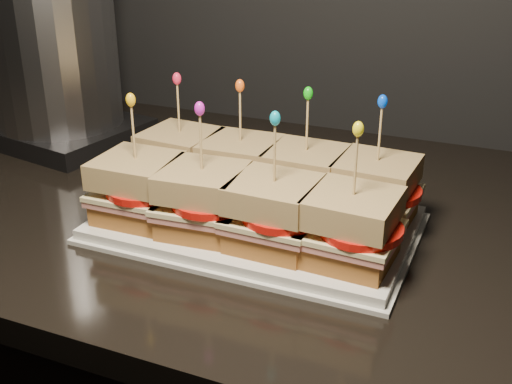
% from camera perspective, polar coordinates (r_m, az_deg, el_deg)
% --- Properties ---
extents(granite_slab, '(2.70, 0.73, 0.04)m').
position_cam_1_polar(granite_slab, '(0.97, -5.80, -0.65)').
color(granite_slab, black).
rests_on(granite_slab, cabinet).
extents(platter, '(0.39, 0.24, 0.02)m').
position_cam_1_polar(platter, '(0.83, 0.00, -2.89)').
color(platter, silver).
rests_on(platter, granite_slab).
extents(platter_rim, '(0.40, 0.25, 0.01)m').
position_cam_1_polar(platter_rim, '(0.84, 0.00, -3.26)').
color(platter_rim, silver).
rests_on(platter_rim, granite_slab).
extents(sandwich_0_bread_bot, '(0.10, 0.10, 0.03)m').
position_cam_1_polar(sandwich_0_bread_bot, '(0.93, -6.61, 1.33)').
color(sandwich_0_bread_bot, brown).
rests_on(sandwich_0_bread_bot, platter).
extents(sandwich_0_ham, '(0.11, 0.11, 0.01)m').
position_cam_1_polar(sandwich_0_ham, '(0.92, -6.66, 2.31)').
color(sandwich_0_ham, '#C37265').
rests_on(sandwich_0_ham, sandwich_0_bread_bot).
extents(sandwich_0_cheese, '(0.11, 0.11, 0.01)m').
position_cam_1_polar(sandwich_0_cheese, '(0.92, -6.68, 2.71)').
color(sandwich_0_cheese, beige).
rests_on(sandwich_0_cheese, sandwich_0_ham).
extents(sandwich_0_tomato, '(0.09, 0.09, 0.01)m').
position_cam_1_polar(sandwich_0_tomato, '(0.90, -6.22, 2.92)').
color(sandwich_0_tomato, red).
rests_on(sandwich_0_tomato, sandwich_0_cheese).
extents(sandwich_0_bread_top, '(0.10, 0.10, 0.03)m').
position_cam_1_polar(sandwich_0_bread_top, '(0.91, -6.76, 4.38)').
color(sandwich_0_bread_top, brown).
rests_on(sandwich_0_bread_top, sandwich_0_tomato).
extents(sandwich_0_pick, '(0.00, 0.00, 0.09)m').
position_cam_1_polar(sandwich_0_pick, '(0.89, -6.91, 7.17)').
color(sandwich_0_pick, tan).
rests_on(sandwich_0_pick, sandwich_0_bread_top).
extents(sandwich_0_frill, '(0.01, 0.01, 0.02)m').
position_cam_1_polar(sandwich_0_frill, '(0.88, -7.05, 9.97)').
color(sandwich_0_frill, '#E72344').
rests_on(sandwich_0_frill, sandwich_0_pick).
extents(sandwich_1_bread_bot, '(0.10, 0.10, 0.03)m').
position_cam_1_polar(sandwich_1_bread_bot, '(0.89, -1.35, 0.42)').
color(sandwich_1_bread_bot, brown).
rests_on(sandwich_1_bread_bot, platter).
extents(sandwich_1_ham, '(0.11, 0.10, 0.01)m').
position_cam_1_polar(sandwich_1_ham, '(0.88, -1.36, 1.44)').
color(sandwich_1_ham, '#C37265').
rests_on(sandwich_1_ham, sandwich_1_bread_bot).
extents(sandwich_1_cheese, '(0.11, 0.11, 0.01)m').
position_cam_1_polar(sandwich_1_cheese, '(0.88, -1.36, 1.86)').
color(sandwich_1_cheese, beige).
rests_on(sandwich_1_cheese, sandwich_1_ham).
extents(sandwich_1_tomato, '(0.09, 0.09, 0.01)m').
position_cam_1_polar(sandwich_1_tomato, '(0.86, -0.81, 2.06)').
color(sandwich_1_tomato, red).
rests_on(sandwich_1_tomato, sandwich_1_cheese).
extents(sandwich_1_bread_top, '(0.10, 0.10, 0.03)m').
position_cam_1_polar(sandwich_1_bread_top, '(0.87, -1.38, 3.59)').
color(sandwich_1_bread_top, brown).
rests_on(sandwich_1_bread_top, sandwich_1_tomato).
extents(sandwich_1_pick, '(0.00, 0.00, 0.09)m').
position_cam_1_polar(sandwich_1_pick, '(0.85, -1.41, 6.50)').
color(sandwich_1_pick, tan).
rests_on(sandwich_1_pick, sandwich_1_bread_top).
extents(sandwich_1_frill, '(0.01, 0.01, 0.02)m').
position_cam_1_polar(sandwich_1_frill, '(0.84, -1.44, 9.44)').
color(sandwich_1_frill, '#F55C15').
rests_on(sandwich_1_frill, sandwich_1_pick).
extents(sandwich_2_bread_bot, '(0.10, 0.10, 0.03)m').
position_cam_1_polar(sandwich_2_bread_bot, '(0.85, 4.34, -0.57)').
color(sandwich_2_bread_bot, brown).
rests_on(sandwich_2_bread_bot, platter).
extents(sandwich_2_ham, '(0.10, 0.10, 0.01)m').
position_cam_1_polar(sandwich_2_ham, '(0.85, 4.38, 0.48)').
color(sandwich_2_ham, '#C37265').
rests_on(sandwich_2_ham, sandwich_2_bread_bot).
extents(sandwich_2_cheese, '(0.11, 0.10, 0.01)m').
position_cam_1_polar(sandwich_2_cheese, '(0.85, 4.39, 0.91)').
color(sandwich_2_cheese, beige).
rests_on(sandwich_2_cheese, sandwich_2_ham).
extents(sandwich_2_tomato, '(0.09, 0.09, 0.01)m').
position_cam_1_polar(sandwich_2_tomato, '(0.83, 5.05, 1.11)').
color(sandwich_2_tomato, red).
rests_on(sandwich_2_tomato, sandwich_2_cheese).
extents(sandwich_2_bread_top, '(0.10, 0.10, 0.03)m').
position_cam_1_polar(sandwich_2_bread_top, '(0.83, 4.45, 2.70)').
color(sandwich_2_bread_top, brown).
rests_on(sandwich_2_bread_top, sandwich_2_tomato).
extents(sandwich_2_pick, '(0.00, 0.00, 0.09)m').
position_cam_1_polar(sandwich_2_pick, '(0.82, 4.56, 5.71)').
color(sandwich_2_pick, tan).
rests_on(sandwich_2_pick, sandwich_2_bread_top).
extents(sandwich_2_frill, '(0.01, 0.01, 0.02)m').
position_cam_1_polar(sandwich_2_frill, '(0.81, 4.66, 8.75)').
color(sandwich_2_frill, '#10B312').
rests_on(sandwich_2_frill, sandwich_2_pick).
extents(sandwich_3_bread_bot, '(0.10, 0.10, 0.03)m').
position_cam_1_polar(sandwich_3_bread_bot, '(0.83, 10.40, -1.61)').
color(sandwich_3_bread_bot, brown).
rests_on(sandwich_3_bread_bot, platter).
extents(sandwich_3_ham, '(0.11, 0.10, 0.01)m').
position_cam_1_polar(sandwich_3_ham, '(0.83, 10.49, -0.55)').
color(sandwich_3_ham, '#C37265').
rests_on(sandwich_3_ham, sandwich_3_bread_bot).
extents(sandwich_3_cheese, '(0.11, 0.11, 0.01)m').
position_cam_1_polar(sandwich_3_cheese, '(0.82, 10.52, -0.10)').
color(sandwich_3_cheese, beige).
rests_on(sandwich_3_cheese, sandwich_3_ham).
extents(sandwich_3_tomato, '(0.09, 0.09, 0.01)m').
position_cam_1_polar(sandwich_3_tomato, '(0.81, 11.28, 0.08)').
color(sandwich_3_tomato, red).
rests_on(sandwich_3_tomato, sandwich_3_cheese).
extents(sandwich_3_bread_top, '(0.10, 0.10, 0.03)m').
position_cam_1_polar(sandwich_3_bread_top, '(0.81, 10.67, 1.71)').
color(sandwich_3_bread_top, brown).
rests_on(sandwich_3_bread_top, sandwich_3_tomato).
extents(sandwich_3_pick, '(0.00, 0.00, 0.09)m').
position_cam_1_polar(sandwich_3_pick, '(0.80, 10.92, 4.79)').
color(sandwich_3_pick, tan).
rests_on(sandwich_3_pick, sandwich_3_bread_top).
extents(sandwich_3_frill, '(0.01, 0.01, 0.02)m').
position_cam_1_polar(sandwich_3_frill, '(0.78, 11.18, 7.90)').
color(sandwich_3_frill, blue).
rests_on(sandwich_3_frill, sandwich_3_pick).
extents(sandwich_4_bread_bot, '(0.10, 0.10, 0.03)m').
position_cam_1_polar(sandwich_4_bread_bot, '(0.84, -10.32, -1.39)').
color(sandwich_4_bread_bot, brown).
rests_on(sandwich_4_bread_bot, platter).
extents(sandwich_4_ham, '(0.10, 0.10, 0.01)m').
position_cam_1_polar(sandwich_4_ham, '(0.83, -10.40, -0.33)').
color(sandwich_4_ham, '#C37265').
rests_on(sandwich_4_ham, sandwich_4_bread_bot).
extents(sandwich_4_cheese, '(0.11, 0.10, 0.01)m').
position_cam_1_polar(sandwich_4_cheese, '(0.83, -10.44, 0.11)').
color(sandwich_4_cheese, beige).
rests_on(sandwich_4_cheese, sandwich_4_ham).
extents(sandwich_4_tomato, '(0.09, 0.09, 0.01)m').
position_cam_1_polar(sandwich_4_tomato, '(0.82, -10.00, 0.29)').
color(sandwich_4_tomato, red).
rests_on(sandwich_4_tomato, sandwich_4_cheese).
extents(sandwich_4_bread_top, '(0.10, 0.10, 0.03)m').
position_cam_1_polar(sandwich_4_bread_top, '(0.82, -10.58, 1.91)').
color(sandwich_4_bread_top, brown).
rests_on(sandwich_4_bread_top, sandwich_4_tomato).
extents(sandwich_4_pick, '(0.00, 0.00, 0.09)m').
position_cam_1_polar(sandwich_4_pick, '(0.80, -10.83, 4.97)').
color(sandwich_4_pick, tan).
rests_on(sandwich_4_pick, sandwich_4_bread_top).
extents(sandwich_4_frill, '(0.01, 0.01, 0.02)m').
position_cam_1_polar(sandwich_4_frill, '(0.79, -11.09, 8.05)').
color(sandwich_4_frill, yellow).
rests_on(sandwich_4_frill, sandwich_4_pick).
extents(sandwich_5_bread_bot, '(0.10, 0.10, 0.03)m').
position_cam_1_polar(sandwich_5_bread_bot, '(0.80, -4.67, -2.55)').
color(sandwich_5_bread_bot, brown).
rests_on(sandwich_5_bread_bot, platter).
extents(sandwich_5_ham, '(0.11, 0.11, 0.01)m').
position_cam_1_polar(sandwich_5_ham, '(0.79, -4.71, -1.44)').
color(sandwich_5_ham, '#C37265').
rests_on(sandwich_5_ham, sandwich_5_bread_bot).
extents(sandwich_5_cheese, '(0.11, 0.11, 0.01)m').
position_cam_1_polar(sandwich_5_cheese, '(0.79, -4.73, -0.98)').
color(sandwich_5_cheese, beige).
rests_on(sandwich_5_cheese, sandwich_5_ham).
extents(sandwich_5_tomato, '(0.09, 0.09, 0.01)m').
position_cam_1_polar(sandwich_5_tomato, '(0.77, -4.16, -0.80)').
color(sandwich_5_tomato, red).
rests_on(sandwich_5_tomato, sandwich_5_cheese).
extents(sandwich_5_bread_top, '(0.10, 0.10, 0.03)m').
position_cam_1_polar(sandwich_5_bread_top, '(0.77, -4.80, 0.92)').
color(sandwich_5_bread_top, brown).
rests_on(sandwich_5_bread_top, sandwich_5_tomato).
extents(sandwich_5_pick, '(0.00, 0.00, 0.09)m').
position_cam_1_polar(sandwich_5_pick, '(0.76, -4.92, 4.14)').
color(sandwich_5_pick, tan).
rests_on(sandwich_5_pick, sandwich_5_bread_top).
extents(sandwich_5_frill, '(0.01, 0.01, 0.02)m').
position_cam_1_polar(sandwich_5_frill, '(0.74, -5.04, 7.40)').
color(sandwich_5_frill, '#CD1DC0').
rests_on(sandwich_5_frill, sandwich_5_pick).
extents(sandwich_6_bread_bot, '(0.10, 0.10, 0.03)m').
position_cam_1_polar(sandwich_6_bread_bot, '(0.76, 1.57, -3.79)').
color(sandwich_6_bread_bot, brown).
rests_on(sandwich_6_bread_bot, platter).
extents(sandwich_6_ham, '(0.11, 0.10, 0.01)m').
position_cam_1_polar(sandwich_6_ham, '(0.75, 1.59, -2.65)').
color(sandwich_6_ham, '#C37265').
rests_on(sandwich_6_ham, sandwich_6_bread_bot).
extents(sandwich_6_cheese, '(0.11, 0.10, 0.01)m').
position_cam_1_polar(sandwich_6_cheese, '(0.75, 1.60, -2.17)').
color(sandwich_6_cheese, beige).
rests_on(sandwich_6_cheese, sandwich_6_ham).
extents(sandwich_6_tomato, '(0.09, 0.09, 0.01)m').
position_cam_1_polar(sandwich_6_tomato, '(0.74, 2.30, -2.00)').
color(sandwich_6_tomato, red).
rests_on(sandwich_6_tomato, sandwich_6_cheese).
extents(sandwich_6_bread_top, '(0.10, 0.10, 0.03)m').
position_cam_1_polar(sandwich_6_bread_top, '(0.74, 1.62, -0.20)').
color(sandwich_6_bread_top, brown).
rests_on(sandwich_6_bread_top, sandwich_6_tomato).
extents(sandwich_6_pick, '(0.00, 0.00, 0.09)m').
position_cam_1_polar(sandwich_6_pick, '(0.72, 1.66, 3.15)').
color(sandwich_6_pick, tan).
rests_on(sandwich_6_pick, sandwich_6_bread_top).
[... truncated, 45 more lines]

